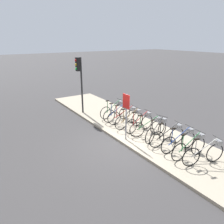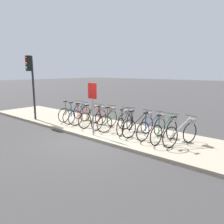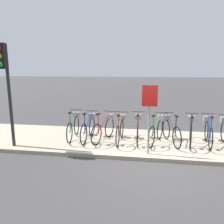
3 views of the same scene
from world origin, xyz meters
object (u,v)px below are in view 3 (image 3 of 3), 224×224
object	(u,v)px
parked_bicycle_0	(74,126)
parked_bicycle_1	(89,127)
parked_bicycle_3	(120,129)
parked_bicycle_5	(157,130)
parked_bicycle_8	(208,131)
parked_bicycle_6	(170,130)
parked_bicycle_4	(138,128)
parked_bicycle_7	(191,130)
sign_post	(149,108)
traffic_light	(5,74)
parked_bicycle_2	(104,128)

from	to	relation	value
parked_bicycle_0	parked_bicycle_1	bearing A→B (deg)	-9.75
parked_bicycle_3	parked_bicycle_5	size ratio (longest dim) A/B	1.05
parked_bicycle_5	parked_bicycle_8	world-z (taller)	same
parked_bicycle_1	parked_bicycle_3	world-z (taller)	same
parked_bicycle_0	parked_bicycle_1	xyz separation A→B (m)	(0.59, -0.10, 0.00)
parked_bicycle_6	parked_bicycle_0	bearing A→B (deg)	179.88
parked_bicycle_4	parked_bicycle_5	world-z (taller)	same
parked_bicycle_0	parked_bicycle_7	distance (m)	4.09
parked_bicycle_3	sign_post	size ratio (longest dim) A/B	0.83
parked_bicycle_6	traffic_light	bearing A→B (deg)	-166.56
parked_bicycle_4	parked_bicycle_5	xyz separation A→B (m)	(0.65, -0.05, 0.00)
parked_bicycle_0	sign_post	xyz separation A→B (m)	(2.67, -1.17, 0.94)
parked_bicycle_4	parked_bicycle_6	world-z (taller)	same
parked_bicycle_5	traffic_light	size ratio (longest dim) A/B	0.50
parked_bicycle_2	parked_bicycle_8	world-z (taller)	same
parked_bicycle_0	parked_bicycle_2	distance (m)	1.16
parked_bicycle_3	parked_bicycle_0	bearing A→B (deg)	175.08
parked_bicycle_5	traffic_light	bearing A→B (deg)	-166.05
parked_bicycle_5	traffic_light	world-z (taller)	traffic_light
parked_bicycle_3	parked_bicycle_8	bearing A→B (deg)	3.25
traffic_light	parked_bicycle_4	bearing A→B (deg)	16.76
sign_post	parked_bicycle_8	bearing A→B (deg)	30.95
parked_bicycle_4	parked_bicycle_7	distance (m)	1.77
parked_bicycle_0	traffic_light	world-z (taller)	traffic_light
parked_bicycle_2	parked_bicycle_8	bearing A→B (deg)	1.79
parked_bicycle_0	parked_bicycle_4	distance (m)	2.32
parked_bicycle_3	parked_bicycle_6	xyz separation A→B (m)	(1.70, 0.14, 0.00)
parked_bicycle_2	traffic_light	xyz separation A→B (m)	(-2.84, -1.14, 1.88)
parked_bicycle_3	parked_bicycle_6	size ratio (longest dim) A/B	1.03
parked_bicycle_5	parked_bicycle_4	bearing A→B (deg)	175.69
parked_bicycle_6	parked_bicycle_1	bearing A→B (deg)	-178.11
parked_bicycle_5	parked_bicycle_7	bearing A→B (deg)	2.83
parked_bicycle_2	parked_bicycle_5	bearing A→B (deg)	0.63
parked_bicycle_2	parked_bicycle_6	size ratio (longest dim) A/B	0.99
parked_bicycle_7	traffic_light	distance (m)	6.20
parked_bicycle_1	parked_bicycle_7	size ratio (longest dim) A/B	1.01
parked_bicycle_2	parked_bicycle_4	distance (m)	1.16
parked_bicycle_4	parked_bicycle_8	distance (m)	2.34
parked_bicycle_6	traffic_light	distance (m)	5.58
parked_bicycle_0	parked_bicycle_2	xyz separation A→B (m)	(1.15, -0.09, 0.00)
parked_bicycle_5	parked_bicycle_3	bearing A→B (deg)	-176.46
parked_bicycle_0	sign_post	distance (m)	3.06
parked_bicycle_4	parked_bicycle_5	size ratio (longest dim) A/B	1.05
parked_bicycle_4	parked_bicycle_6	xyz separation A→B (m)	(1.10, 0.01, 0.00)
parked_bicycle_8	parked_bicycle_7	bearing A→B (deg)	-176.57
parked_bicycle_1	parked_bicycle_3	bearing A→B (deg)	-2.38
parked_bicycle_4	parked_bicycle_8	xyz separation A→B (m)	(2.34, 0.04, 0.00)
traffic_light	parked_bicycle_0	bearing A→B (deg)	36.01
parked_bicycle_4	parked_bicycle_7	xyz separation A→B (m)	(1.77, 0.01, 0.00)
parked_bicycle_6	traffic_light	size ratio (longest dim) A/B	0.51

